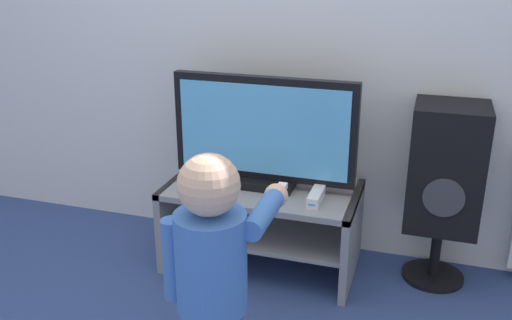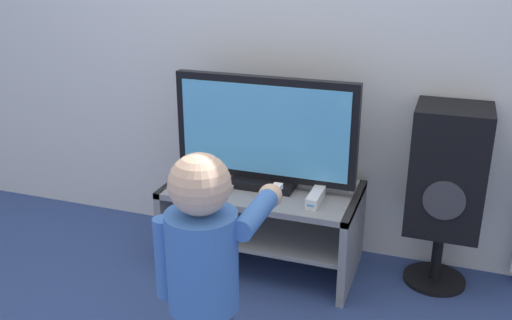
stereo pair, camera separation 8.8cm
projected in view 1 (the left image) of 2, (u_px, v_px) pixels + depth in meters
The scene contains 9 objects.
ground_plane at pixel (246, 289), 2.77m from camera, with size 16.00×16.00×0.00m, color navy.
wall_back at pixel (282, 2), 2.84m from camera, with size 10.00×0.06×2.60m.
tv_stand at pixel (262, 214), 2.89m from camera, with size 0.96×0.51×0.44m.
television at pixel (264, 134), 2.77m from camera, with size 0.91×0.20×0.55m.
game_console at pixel (316, 197), 2.67m from camera, with size 0.05×0.19×0.05m.
remote_primary at pixel (201, 187), 2.81m from camera, with size 0.07×0.13×0.03m.
remote_secondary at pixel (226, 192), 2.75m from camera, with size 0.04×0.13×0.03m.
child at pixel (213, 263), 1.92m from camera, with size 0.36×0.53×0.95m.
speaker_tower at pixel (446, 171), 2.66m from camera, with size 0.33×0.32×0.90m.
Camera 1 is at (0.76, -2.25, 1.56)m, focal length 40.00 mm.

